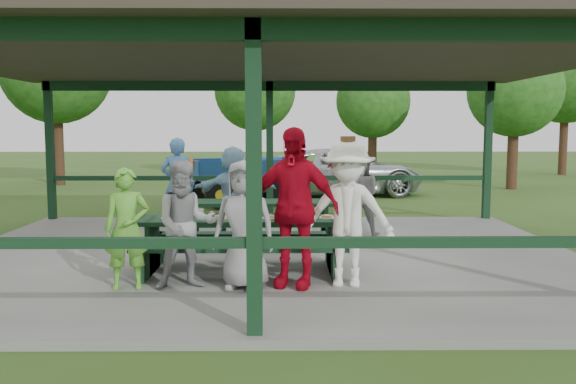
{
  "coord_description": "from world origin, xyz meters",
  "views": [
    {
      "loc": [
        0.26,
        -9.56,
        2.09
      ],
      "look_at": [
        0.36,
        -0.3,
        1.12
      ],
      "focal_mm": 38.0,
      "sensor_mm": 36.0,
      "label": 1
    }
  ],
  "objects_px": {
    "spectator_lblue": "(234,191)",
    "contestant_white_fedora": "(347,214)",
    "spectator_grey": "(361,195)",
    "farm_trailer": "(245,180)",
    "spectator_blue": "(178,184)",
    "contestant_grey_left": "(186,225)",
    "contestant_grey_mid": "(244,225)",
    "picnic_table_far": "(258,217)",
    "pickup_truck": "(339,172)",
    "picnic_table_near": "(242,237)",
    "contestant_green": "(127,229)",
    "contestant_red": "(293,207)"
  },
  "relations": [
    {
      "from": "picnic_table_near",
      "to": "contestant_grey_mid",
      "type": "xyz_separation_m",
      "value": [
        0.09,
        -0.92,
        0.32
      ]
    },
    {
      "from": "contestant_grey_mid",
      "to": "spectator_grey",
      "type": "relative_size",
      "value": 1.06
    },
    {
      "from": "contestant_grey_mid",
      "to": "farm_trailer",
      "type": "height_order",
      "value": "contestant_grey_mid"
    },
    {
      "from": "contestant_white_fedora",
      "to": "farm_trailer",
      "type": "height_order",
      "value": "contestant_white_fedora"
    },
    {
      "from": "spectator_blue",
      "to": "contestant_red",
      "type": "bearing_deg",
      "value": 122.7
    },
    {
      "from": "picnic_table_far",
      "to": "spectator_grey",
      "type": "height_order",
      "value": "spectator_grey"
    },
    {
      "from": "picnic_table_near",
      "to": "pickup_truck",
      "type": "bearing_deg",
      "value": 77.41
    },
    {
      "from": "contestant_grey_left",
      "to": "contestant_grey_mid",
      "type": "relative_size",
      "value": 1.0
    },
    {
      "from": "pickup_truck",
      "to": "contestant_green",
      "type": "bearing_deg",
      "value": 149.5
    },
    {
      "from": "spectator_lblue",
      "to": "contestant_white_fedora",
      "type": "bearing_deg",
      "value": 121.24
    },
    {
      "from": "contestant_grey_mid",
      "to": "spectator_blue",
      "type": "distance_m",
      "value": 4.64
    },
    {
      "from": "contestant_grey_mid",
      "to": "farm_trailer",
      "type": "relative_size",
      "value": 0.42
    },
    {
      "from": "contestant_grey_left",
      "to": "spectator_grey",
      "type": "relative_size",
      "value": 1.06
    },
    {
      "from": "spectator_blue",
      "to": "pickup_truck",
      "type": "xyz_separation_m",
      "value": [
        3.81,
        7.05,
        -0.28
      ]
    },
    {
      "from": "farm_trailer",
      "to": "contestant_red",
      "type": "bearing_deg",
      "value": -103.2
    },
    {
      "from": "contestant_grey_left",
      "to": "farm_trailer",
      "type": "xyz_separation_m",
      "value": [
        0.18,
        9.14,
        -0.23
      ]
    },
    {
      "from": "picnic_table_far",
      "to": "contestant_grey_left",
      "type": "xyz_separation_m",
      "value": [
        -0.79,
        -2.87,
        0.32
      ]
    },
    {
      "from": "picnic_table_near",
      "to": "farm_trailer",
      "type": "bearing_deg",
      "value": 93.19
    },
    {
      "from": "farm_trailer",
      "to": "contestant_grey_left",
      "type": "bearing_deg",
      "value": -111.58
    },
    {
      "from": "contestant_grey_left",
      "to": "farm_trailer",
      "type": "bearing_deg",
      "value": 74.79
    },
    {
      "from": "picnic_table_near",
      "to": "picnic_table_far",
      "type": "height_order",
      "value": "same"
    },
    {
      "from": "contestant_red",
      "to": "spectator_lblue",
      "type": "xyz_separation_m",
      "value": [
        -1.03,
        3.6,
        -0.17
      ]
    },
    {
      "from": "contestant_grey_left",
      "to": "spectator_grey",
      "type": "height_order",
      "value": "contestant_grey_left"
    },
    {
      "from": "picnic_table_far",
      "to": "farm_trailer",
      "type": "bearing_deg",
      "value": 95.59
    },
    {
      "from": "spectator_lblue",
      "to": "contestant_red",
      "type": "bearing_deg",
      "value": 111.6
    },
    {
      "from": "contestant_grey_mid",
      "to": "contestant_white_fedora",
      "type": "xyz_separation_m",
      "value": [
        1.29,
        0.15,
        0.12
      ]
    },
    {
      "from": "contestant_grey_left",
      "to": "spectator_blue",
      "type": "relative_size",
      "value": 0.88
    },
    {
      "from": "contestant_grey_left",
      "to": "contestant_white_fedora",
      "type": "bearing_deg",
      "value": -11.34
    },
    {
      "from": "contestant_grey_mid",
      "to": "pickup_truck",
      "type": "distance_m",
      "value": 11.64
    },
    {
      "from": "pickup_truck",
      "to": "picnic_table_far",
      "type": "bearing_deg",
      "value": 153.08
    },
    {
      "from": "contestant_green",
      "to": "contestant_grey_left",
      "type": "xyz_separation_m",
      "value": [
        0.73,
        0.02,
        0.04
      ]
    },
    {
      "from": "contestant_green",
      "to": "spectator_lblue",
      "type": "relative_size",
      "value": 0.9
    },
    {
      "from": "contestant_white_fedora",
      "to": "spectator_grey",
      "type": "xyz_separation_m",
      "value": [
        0.63,
        3.58,
        -0.17
      ]
    },
    {
      "from": "contestant_white_fedora",
      "to": "farm_trailer",
      "type": "xyz_separation_m",
      "value": [
        -1.84,
        9.04,
        -0.35
      ]
    },
    {
      "from": "spectator_blue",
      "to": "farm_trailer",
      "type": "xyz_separation_m",
      "value": [
        1.01,
        4.82,
        -0.34
      ]
    },
    {
      "from": "picnic_table_far",
      "to": "spectator_lblue",
      "type": "distance_m",
      "value": 1.0
    },
    {
      "from": "contestant_red",
      "to": "contestant_grey_left",
      "type": "bearing_deg",
      "value": -158.78
    },
    {
      "from": "contestant_grey_left",
      "to": "contestant_grey_mid",
      "type": "xyz_separation_m",
      "value": [
        0.73,
        -0.05,
        0.0
      ]
    },
    {
      "from": "contestant_white_fedora",
      "to": "contestant_red",
      "type": "bearing_deg",
      "value": -169.39
    },
    {
      "from": "picnic_table_far",
      "to": "spectator_grey",
      "type": "distance_m",
      "value": 2.05
    },
    {
      "from": "spectator_grey",
      "to": "farm_trailer",
      "type": "bearing_deg",
      "value": -57.09
    },
    {
      "from": "spectator_lblue",
      "to": "farm_trailer",
      "type": "relative_size",
      "value": 0.43
    },
    {
      "from": "pickup_truck",
      "to": "farm_trailer",
      "type": "height_order",
      "value": "pickup_truck"
    },
    {
      "from": "contestant_grey_left",
      "to": "contestant_red",
      "type": "bearing_deg",
      "value": -10.82
    },
    {
      "from": "picnic_table_far",
      "to": "contestant_white_fedora",
      "type": "distance_m",
      "value": 3.07
    },
    {
      "from": "farm_trailer",
      "to": "pickup_truck",
      "type": "bearing_deg",
      "value": 18.01
    },
    {
      "from": "picnic_table_far",
      "to": "contestant_grey_mid",
      "type": "xyz_separation_m",
      "value": [
        -0.06,
        -2.92,
        0.33
      ]
    },
    {
      "from": "pickup_truck",
      "to": "farm_trailer",
      "type": "bearing_deg",
      "value": 116.03
    },
    {
      "from": "contestant_grey_left",
      "to": "pickup_truck",
      "type": "xyz_separation_m",
      "value": [
        2.98,
        11.37,
        -0.17
      ]
    },
    {
      "from": "spectator_blue",
      "to": "contestant_grey_left",
      "type": "bearing_deg",
      "value": 106.56
    }
  ]
}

